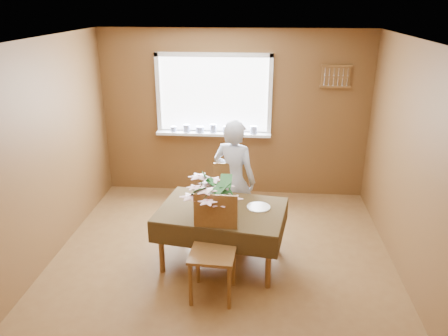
# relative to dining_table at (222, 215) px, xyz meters

# --- Properties ---
(floor) EXTENTS (4.50, 4.50, 0.00)m
(floor) POSITION_rel_dining_table_xyz_m (-0.00, -0.24, -0.60)
(floor) COLOR brown
(floor) RESTS_ON ground
(ceiling) EXTENTS (4.50, 4.50, 0.00)m
(ceiling) POSITION_rel_dining_table_xyz_m (-0.00, -0.24, 1.90)
(ceiling) COLOR white
(ceiling) RESTS_ON wall_back
(wall_back) EXTENTS (4.00, 0.00, 4.00)m
(wall_back) POSITION_rel_dining_table_xyz_m (-0.00, 2.01, 0.65)
(wall_back) COLOR brown
(wall_back) RESTS_ON floor
(wall_front) EXTENTS (4.00, 0.00, 4.00)m
(wall_front) POSITION_rel_dining_table_xyz_m (-0.00, -2.49, 0.65)
(wall_front) COLOR brown
(wall_front) RESTS_ON floor
(wall_left) EXTENTS (0.00, 4.50, 4.50)m
(wall_left) POSITION_rel_dining_table_xyz_m (-2.00, -0.24, 0.65)
(wall_left) COLOR brown
(wall_left) RESTS_ON floor
(wall_right) EXTENTS (0.00, 4.50, 4.50)m
(wall_right) POSITION_rel_dining_table_xyz_m (2.00, -0.24, 0.65)
(wall_right) COLOR brown
(wall_right) RESTS_ON floor
(window_assembly) EXTENTS (1.72, 0.20, 1.22)m
(window_assembly) POSITION_rel_dining_table_xyz_m (-0.30, 1.95, 0.75)
(window_assembly) COLOR white
(window_assembly) RESTS_ON wall_back
(spoon_rack) EXTENTS (0.44, 0.05, 0.33)m
(spoon_rack) POSITION_rel_dining_table_xyz_m (1.45, 1.98, 1.25)
(spoon_rack) COLOR brown
(spoon_rack) RESTS_ON wall_back
(dining_table) EXTENTS (1.53, 1.15, 0.68)m
(dining_table) POSITION_rel_dining_table_xyz_m (0.00, 0.00, 0.00)
(dining_table) COLOR brown
(dining_table) RESTS_ON floor
(chair_far) EXTENTS (0.43, 0.43, 1.00)m
(chair_far) POSITION_rel_dining_table_xyz_m (0.06, 0.70, -0.05)
(chair_far) COLOR brown
(chair_far) RESTS_ON floor
(chair_near) EXTENTS (0.47, 0.47, 1.05)m
(chair_near) POSITION_rel_dining_table_xyz_m (-0.03, -0.55, -0.03)
(chair_near) COLOR brown
(chair_near) RESTS_ON floor
(seated_woman) EXTENTS (0.66, 0.55, 1.54)m
(seated_woman) POSITION_rel_dining_table_xyz_m (0.10, 0.64, 0.17)
(seated_woman) COLOR white
(seated_woman) RESTS_ON floor
(flower_bouquet) EXTENTS (0.53, 0.53, 0.45)m
(flower_bouquet) POSITION_rel_dining_table_xyz_m (-0.08, -0.23, 0.38)
(flower_bouquet) COLOR white
(flower_bouquet) RESTS_ON dining_table
(side_plate) EXTENTS (0.28, 0.28, 0.01)m
(side_plate) POSITION_rel_dining_table_xyz_m (0.41, 0.07, 0.09)
(side_plate) COLOR white
(side_plate) RESTS_ON dining_table
(table_knife) EXTENTS (0.05, 0.25, 0.00)m
(table_knife) POSITION_rel_dining_table_xyz_m (0.10, -0.20, 0.09)
(table_knife) COLOR silver
(table_knife) RESTS_ON dining_table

